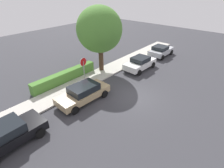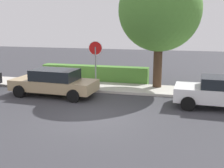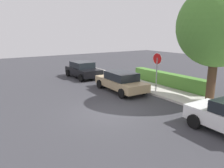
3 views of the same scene
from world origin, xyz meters
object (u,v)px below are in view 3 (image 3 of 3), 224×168
object	(u,v)px
street_tree_near_corner	(218,26)
stop_sign	(157,66)
parked_car_tan	(121,81)
parked_car_black	(83,70)

from	to	relation	value
street_tree_near_corner	stop_sign	bearing A→B (deg)	-160.64
stop_sign	street_tree_near_corner	size ratio (longest dim) A/B	0.41
stop_sign	parked_car_tan	distance (m)	2.75
stop_sign	parked_car_tan	xyz separation A→B (m)	(-1.73, -1.79, -1.19)
street_tree_near_corner	parked_car_tan	bearing A→B (deg)	-149.82
stop_sign	parked_car_tan	size ratio (longest dim) A/B	0.61
parked_car_black	parked_car_tan	bearing A→B (deg)	0.53
parked_car_tan	street_tree_near_corner	world-z (taller)	street_tree_near_corner
stop_sign	parked_car_tan	bearing A→B (deg)	-134.04
parked_car_tan	parked_car_black	world-z (taller)	parked_car_black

